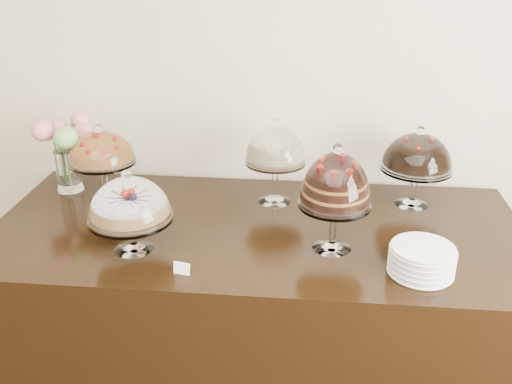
# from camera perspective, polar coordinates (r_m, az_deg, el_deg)

# --- Properties ---
(wall_back) EXTENTS (5.00, 0.04, 3.00)m
(wall_back) POSITION_cam_1_polar(r_m,az_deg,el_deg) (2.71, -2.82, 13.58)
(wall_back) COLOR beige
(wall_back) RESTS_ON ground
(display_counter) EXTENTS (2.20, 1.00, 0.90)m
(display_counter) POSITION_cam_1_polar(r_m,az_deg,el_deg) (2.61, 0.11, -12.27)
(display_counter) COLOR black
(display_counter) RESTS_ON ground
(cake_stand_sugar_sponge) EXTENTS (0.32, 0.32, 0.33)m
(cake_stand_sugar_sponge) POSITION_cam_1_polar(r_m,az_deg,el_deg) (2.17, -12.55, -1.09)
(cake_stand_sugar_sponge) COLOR white
(cake_stand_sugar_sponge) RESTS_ON display_counter
(cake_stand_choco_layer) EXTENTS (0.27, 0.27, 0.43)m
(cake_stand_choco_layer) POSITION_cam_1_polar(r_m,az_deg,el_deg) (2.11, 7.97, 0.80)
(cake_stand_choco_layer) COLOR white
(cake_stand_choco_layer) RESTS_ON display_counter
(cake_stand_cheesecake) EXTENTS (0.27, 0.27, 0.39)m
(cake_stand_cheesecake) POSITION_cam_1_polar(r_m,az_deg,el_deg) (2.50, 1.96, 4.36)
(cake_stand_cheesecake) COLOR white
(cake_stand_cheesecake) RESTS_ON display_counter
(cake_stand_dark_choco) EXTENTS (0.31, 0.31, 0.37)m
(cake_stand_dark_choco) POSITION_cam_1_polar(r_m,az_deg,el_deg) (2.57, 15.84, 3.58)
(cake_stand_dark_choco) COLOR white
(cake_stand_dark_choco) RESTS_ON display_counter
(cake_stand_fruit_tart) EXTENTS (0.30, 0.30, 0.35)m
(cake_stand_fruit_tart) POSITION_cam_1_polar(r_m,az_deg,el_deg) (2.62, -15.21, 4.00)
(cake_stand_fruit_tart) COLOR white
(cake_stand_fruit_tart) RESTS_ON display_counter
(flower_vase) EXTENTS (0.28, 0.26, 0.37)m
(flower_vase) POSITION_cam_1_polar(r_m,az_deg,el_deg) (2.76, -18.75, 4.66)
(flower_vase) COLOR white
(flower_vase) RESTS_ON display_counter
(plate_stack) EXTENTS (0.23, 0.23, 0.10)m
(plate_stack) POSITION_cam_1_polar(r_m,az_deg,el_deg) (2.11, 16.24, -6.57)
(plate_stack) COLOR white
(plate_stack) RESTS_ON display_counter
(price_card_left) EXTENTS (0.06, 0.03, 0.04)m
(price_card_left) POSITION_cam_1_polar(r_m,az_deg,el_deg) (2.06, -7.45, -7.59)
(price_card_left) COLOR white
(price_card_left) RESTS_ON display_counter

